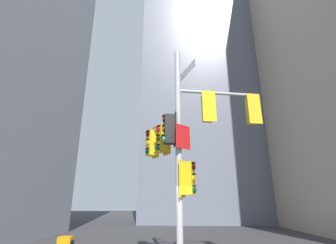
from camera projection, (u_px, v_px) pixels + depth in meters
name	position (u px, v px, depth m)	size (l,w,h in m)	color
building_mid_block	(194.00, 44.00, 36.24)	(13.15, 13.15, 48.94)	slate
signal_pole_assembly	(186.00, 137.00, 8.48)	(4.32, 2.34, 7.40)	#B2B2B5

